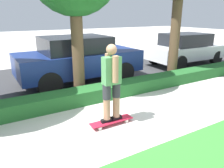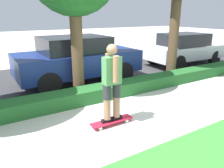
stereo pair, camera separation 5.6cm
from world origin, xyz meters
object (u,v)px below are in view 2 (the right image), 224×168
object	(u,v)px
skateboard	(112,121)
parked_car_middle	(77,58)
skater_person	(112,82)
parked_car_rear	(184,48)

from	to	relation	value
skateboard	parked_car_middle	world-z (taller)	parked_car_middle
skateboard	skater_person	world-z (taller)	skater_person
skateboard	parked_car_middle	distance (m)	3.44
parked_car_rear	skateboard	bearing A→B (deg)	-149.09
skateboard	parked_car_rear	size ratio (longest dim) A/B	0.25
skater_person	skateboard	bearing A→B (deg)	159.44
skater_person	parked_car_rear	size ratio (longest dim) A/B	0.42
parked_car_middle	parked_car_rear	bearing A→B (deg)	-0.31
parked_car_middle	parked_car_rear	size ratio (longest dim) A/B	1.07
skateboard	parked_car_rear	distance (m)	6.87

